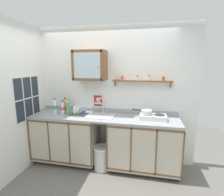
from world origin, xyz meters
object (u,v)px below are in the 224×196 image
at_px(bottle_opaque_white_1, 55,107).
at_px(trash_bin, 102,158).
at_px(sink, 101,116).
at_px(mug, 84,112).
at_px(dish_rack, 79,113).
at_px(bottle_juice_amber_2, 65,106).
at_px(hot_plate_stove, 153,117).
at_px(wall_cabinet, 90,65).
at_px(warning_sign, 98,101).
at_px(bottle_water_clear_0, 63,108).
at_px(saucepan, 146,112).
at_px(bottle_soda_green_3, 68,107).

bearing_deg(bottle_opaque_white_1, trash_bin, -7.00).
xyz_separation_m(sink, mug, (-0.35, 0.05, 0.06)).
height_order(dish_rack, mug, dish_rack).
relative_size(bottle_juice_amber_2, trash_bin, 0.68).
xyz_separation_m(hot_plate_stove, wall_cabinet, (-1.16, 0.13, 0.87)).
distance_m(dish_rack, warning_sign, 0.45).
relative_size(hot_plate_stove, trash_bin, 1.04).
bearing_deg(warning_sign, dish_rack, -136.98).
relative_size(bottle_water_clear_0, mug, 2.66).
distance_m(saucepan, bottle_opaque_white_1, 1.70).
height_order(mug, trash_bin, mug).
bearing_deg(warning_sign, bottle_water_clear_0, -152.28).
bearing_deg(dish_rack, trash_bin, -20.10).
bearing_deg(mug, warning_sign, 42.43).
distance_m(bottle_opaque_white_1, warning_sign, 0.83).
bearing_deg(sink, wall_cabinet, 155.11).
height_order(hot_plate_stove, bottle_water_clear_0, bottle_water_clear_0).
bearing_deg(wall_cabinet, bottle_water_clear_0, -162.64).
bearing_deg(warning_sign, sink, -64.55).
bearing_deg(bottle_soda_green_3, trash_bin, -11.86).
relative_size(sink, wall_cabinet, 0.86).
bearing_deg(hot_plate_stove, sink, 178.68).
xyz_separation_m(hot_plate_stove, trash_bin, (-0.88, -0.17, -0.77)).
height_order(bottle_soda_green_3, trash_bin, bottle_soda_green_3).
xyz_separation_m(saucepan, dish_rack, (-1.25, -0.02, -0.09)).
relative_size(dish_rack, warning_sign, 1.57).
bearing_deg(bottle_water_clear_0, saucepan, 2.00).
xyz_separation_m(sink, bottle_water_clear_0, (-0.73, -0.06, 0.14)).
distance_m(bottle_juice_amber_2, wall_cabinet, 0.94).
xyz_separation_m(dish_rack, trash_bin, (0.48, -0.18, -0.76)).
bearing_deg(bottle_water_clear_0, dish_rack, 7.26).
xyz_separation_m(bottle_opaque_white_1, trash_bin, (0.94, -0.12, -0.87)).
bearing_deg(trash_bin, mug, 149.34).
distance_m(mug, trash_bin, 0.91).
relative_size(wall_cabinet, warning_sign, 2.82).
height_order(saucepan, mug, saucepan).
distance_m(bottle_water_clear_0, dish_rack, 0.32).
bearing_deg(hot_plate_stove, bottle_water_clear_0, -178.85).
distance_m(saucepan, dish_rack, 1.25).
xyz_separation_m(sink, bottle_soda_green_3, (-0.62, -0.05, 0.16)).
bearing_deg(bottle_opaque_white_1, dish_rack, 7.86).
height_order(saucepan, bottle_opaque_white_1, bottle_opaque_white_1).
bearing_deg(bottle_soda_green_3, saucepan, 1.97).
height_order(dish_rack, warning_sign, warning_sign).
distance_m(bottle_opaque_white_1, mug, 0.55).
relative_size(bottle_opaque_white_1, dish_rack, 0.92).
height_order(hot_plate_stove, warning_sign, warning_sign).
distance_m(sink, mug, 0.36).
relative_size(bottle_juice_amber_2, dish_rack, 0.90).
distance_m(hot_plate_stove, bottle_water_clear_0, 1.67).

